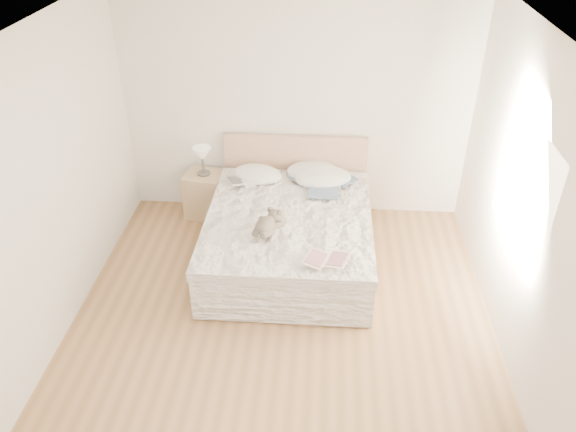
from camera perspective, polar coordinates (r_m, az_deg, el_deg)
The scene contains 16 objects.
floor at distance 5.36m, azimuth -0.75°, elevation -11.71°, with size 4.00×4.50×0.00m, color brown.
ceiling at distance 3.97m, azimuth -1.04°, elevation 17.35°, with size 4.00×4.50×0.00m, color white.
wall_back at distance 6.53m, azimuth 0.81°, elevation 11.14°, with size 4.00×0.02×2.70m, color silver.
wall_left at distance 5.08m, azimuth -24.00°, elevation 1.40°, with size 0.02×4.50×2.70m, color silver.
wall_right at distance 4.80m, azimuth 23.65°, elevation -0.34°, with size 0.02×4.50×2.70m, color silver.
window at distance 4.99m, azimuth 22.83°, elevation 2.50°, with size 0.02×1.30×1.10m, color white.
bed at distance 6.08m, azimuth 0.15°, elevation -1.77°, with size 1.72×2.14×1.00m.
nightstand at distance 6.91m, azimuth -8.37°, elevation 2.19°, with size 0.45×0.40×0.56m, color tan.
table_lamp at distance 6.67m, azimuth -8.70°, elevation 6.12°, with size 0.26×0.26×0.34m.
pillow_left at distance 6.54m, azimuth -3.15°, elevation 4.27°, with size 0.58×0.41×0.17m, color white.
pillow_middle at distance 6.61m, azimuth 2.45°, elevation 4.63°, with size 0.61×0.43×0.18m, color silver.
pillow_right at distance 6.47m, azimuth 3.59°, elevation 3.91°, with size 0.65×0.46×0.20m, color white.
blouse at distance 6.30m, azimuth 3.62°, elevation 2.94°, with size 0.53×0.56×0.02m, color #405670, non-canonical shape.
photo_book at distance 6.42m, azimuth -4.70°, elevation 3.51°, with size 0.34×0.23×0.03m, color white.
childrens_book at distance 5.18m, azimuth 3.95°, elevation -4.45°, with size 0.40×0.27×0.03m, color #FAE6C8.
teddy_bear at distance 5.52m, azimuth -2.29°, elevation -1.50°, with size 0.24×0.34×0.18m, color #61564A, non-canonical shape.
Camera 1 is at (0.34, -3.81, 3.75)m, focal length 35.00 mm.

